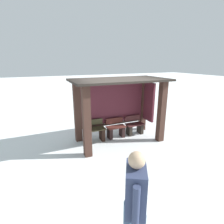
% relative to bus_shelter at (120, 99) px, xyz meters
% --- Properties ---
extents(ground_plane, '(60.00, 60.00, 0.00)m').
position_rel_bus_shelter_xyz_m(ground_plane, '(-0.09, -0.17, -1.46)').
color(ground_plane, white).
extents(bus_shelter, '(3.17, 1.67, 2.18)m').
position_rel_bus_shelter_xyz_m(bus_shelter, '(0.00, 0.00, 0.00)').
color(bus_shelter, '#3F2720').
rests_on(bus_shelter, ground).
extents(bench_left_inside, '(0.70, 0.39, 0.76)m').
position_rel_bus_shelter_xyz_m(bench_left_inside, '(-0.89, 0.13, -1.14)').
color(bench_left_inside, '#423C24').
rests_on(bench_left_inside, ground).
extents(bench_center_inside, '(0.70, 0.35, 0.71)m').
position_rel_bus_shelter_xyz_m(bench_center_inside, '(-0.09, 0.13, -1.16)').
color(bench_center_inside, '#552721').
rests_on(bench_center_inside, ground).
extents(bench_right_inside, '(0.70, 0.37, 0.70)m').
position_rel_bus_shelter_xyz_m(bench_right_inside, '(0.71, 0.13, -1.17)').
color(bench_right_inside, '#522728').
rests_on(bench_right_inside, ground).
extents(person_walking, '(0.45, 0.60, 1.67)m').
position_rel_bus_shelter_xyz_m(person_walking, '(-1.59, -3.71, -0.48)').
color(person_walking, '#323B5C').
rests_on(person_walking, ground).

